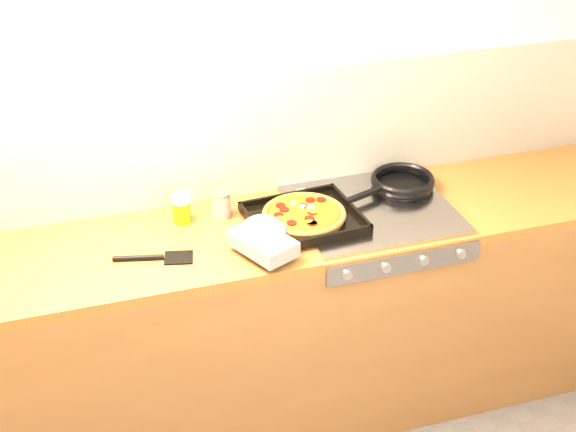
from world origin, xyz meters
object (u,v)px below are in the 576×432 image
object	(u,v)px
tomato_can	(221,205)
juice_glass	(182,208)
frying_pan	(401,182)
pizza_on_tray	(292,222)

from	to	relation	value
tomato_can	juice_glass	distance (m)	0.15
frying_pan	tomato_can	bearing A→B (deg)	178.56
tomato_can	frying_pan	bearing A→B (deg)	-1.44
pizza_on_tray	juice_glass	world-z (taller)	juice_glass
frying_pan	juice_glass	xyz separation A→B (m)	(-0.89, 0.03, 0.02)
pizza_on_tray	tomato_can	bearing A→B (deg)	139.20
tomato_can	pizza_on_tray	bearing A→B (deg)	-40.80
pizza_on_tray	juice_glass	bearing A→B (deg)	152.06
frying_pan	juice_glass	distance (m)	0.89
pizza_on_tray	tomato_can	world-z (taller)	tomato_can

